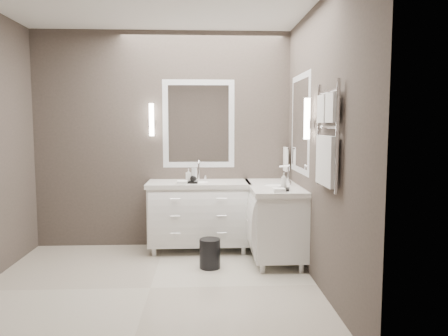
{
  "coord_description": "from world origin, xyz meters",
  "views": [
    {
      "loc": [
        0.51,
        -4.03,
        1.55
      ],
      "look_at": [
        0.73,
        0.7,
        1.07
      ],
      "focal_mm": 35.0,
      "sensor_mm": 36.0,
      "label": 1
    }
  ],
  "objects_px": {
    "vanity_back": "(199,211)",
    "towel_ladder": "(327,143)",
    "vanity_right": "(274,216)",
    "waste_bin": "(210,253)"
  },
  "relations": [
    {
      "from": "vanity_right",
      "to": "vanity_back",
      "type": "bearing_deg",
      "value": 159.62
    },
    {
      "from": "towel_ladder",
      "to": "waste_bin",
      "type": "distance_m",
      "value": 1.84
    },
    {
      "from": "towel_ladder",
      "to": "waste_bin",
      "type": "height_order",
      "value": "towel_ladder"
    },
    {
      "from": "vanity_right",
      "to": "towel_ladder",
      "type": "xyz_separation_m",
      "value": [
        0.23,
        -1.3,
        0.91
      ]
    },
    {
      "from": "vanity_right",
      "to": "towel_ladder",
      "type": "distance_m",
      "value": 1.6
    },
    {
      "from": "towel_ladder",
      "to": "vanity_back",
      "type": "bearing_deg",
      "value": 124.1
    },
    {
      "from": "vanity_back",
      "to": "towel_ladder",
      "type": "height_order",
      "value": "towel_ladder"
    },
    {
      "from": "towel_ladder",
      "to": "vanity_right",
      "type": "bearing_deg",
      "value": 99.84
    },
    {
      "from": "vanity_back",
      "to": "towel_ladder",
      "type": "relative_size",
      "value": 1.38
    },
    {
      "from": "vanity_back",
      "to": "waste_bin",
      "type": "bearing_deg",
      "value": -79.53
    }
  ]
}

